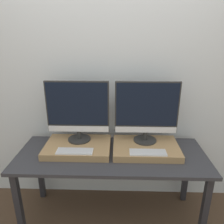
# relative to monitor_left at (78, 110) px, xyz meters

# --- Properties ---
(wall_back) EXTENTS (8.00, 0.04, 2.60)m
(wall_back) POSITION_rel_monitor_left_xyz_m (0.31, 0.25, 0.23)
(wall_back) COLOR silver
(wall_back) RESTS_ON ground_plane
(workbench) EXTENTS (1.67, 0.65, 0.71)m
(workbench) POSITION_rel_monitor_left_xyz_m (0.31, -0.14, -0.44)
(workbench) COLOR #2D2D33
(workbench) RESTS_ON ground_plane
(wooden_riser_left) EXTENTS (0.58, 0.41, 0.06)m
(wooden_riser_left) POSITION_rel_monitor_left_xyz_m (0.00, -0.09, -0.33)
(wooden_riser_left) COLOR #99754C
(wooden_riser_left) RESTS_ON workbench
(monitor_left) EXTENTS (0.56, 0.21, 0.56)m
(monitor_left) POSITION_rel_monitor_left_xyz_m (0.00, 0.00, 0.00)
(monitor_left) COLOR #282828
(monitor_left) RESTS_ON wooden_riser_left
(keyboard_left) EXTENTS (0.31, 0.11, 0.01)m
(keyboard_left) POSITION_rel_monitor_left_xyz_m (0.00, -0.23, -0.29)
(keyboard_left) COLOR silver
(keyboard_left) RESTS_ON wooden_riser_left
(wooden_riser_right) EXTENTS (0.58, 0.41, 0.06)m
(wooden_riser_right) POSITION_rel_monitor_left_xyz_m (0.62, -0.09, -0.33)
(wooden_riser_right) COLOR #99754C
(wooden_riser_right) RESTS_ON workbench
(monitor_right) EXTENTS (0.56, 0.21, 0.56)m
(monitor_right) POSITION_rel_monitor_left_xyz_m (0.62, 0.00, 0.00)
(monitor_right) COLOR #282828
(monitor_right) RESTS_ON wooden_riser_right
(keyboard_right) EXTENTS (0.31, 0.11, 0.01)m
(keyboard_right) POSITION_rel_monitor_left_xyz_m (0.62, -0.23, -0.29)
(keyboard_right) COLOR silver
(keyboard_right) RESTS_ON wooden_riser_right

